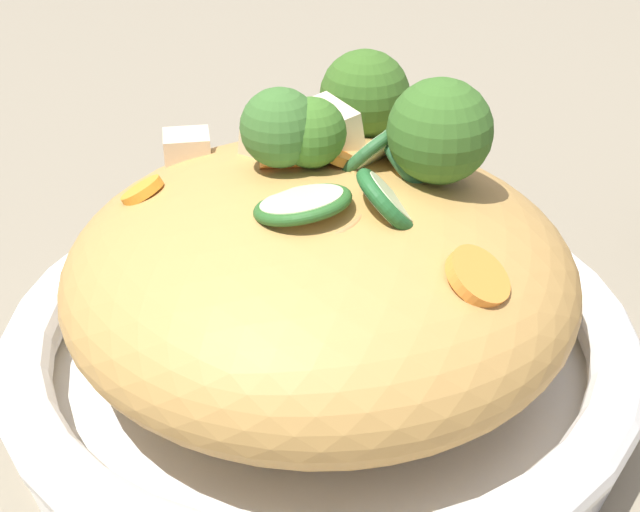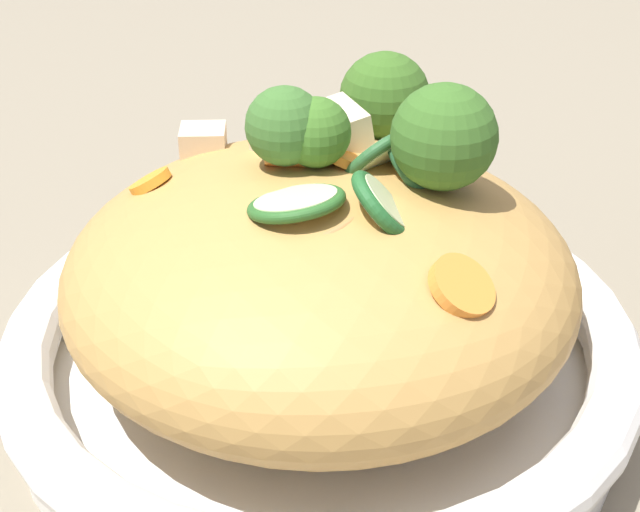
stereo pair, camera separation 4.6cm
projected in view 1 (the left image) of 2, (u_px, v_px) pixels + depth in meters
The scene contains 7 objects.
ground_plane at pixel (320, 386), 0.50m from camera, with size 3.00×3.00×0.00m, color #7C725D.
serving_bowl at pixel (320, 349), 0.49m from camera, with size 0.33×0.33×0.05m.
noodle_heap at pixel (320, 273), 0.47m from camera, with size 0.26×0.26×0.11m.
broccoli_florets at pixel (372, 120), 0.47m from camera, with size 0.14×0.13×0.07m.
carrot_coins at pixel (326, 189), 0.45m from camera, with size 0.14×0.20×0.03m.
zucchini_slices at pixel (368, 179), 0.44m from camera, with size 0.12×0.09×0.04m.
chicken_chunks at pixel (282, 141), 0.48m from camera, with size 0.06×0.11×0.04m.
Camera 1 is at (0.37, 0.12, 0.32)m, focal length 52.36 mm.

